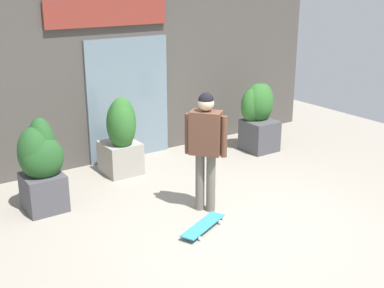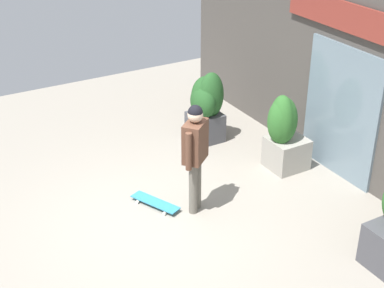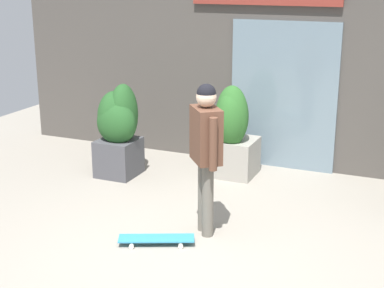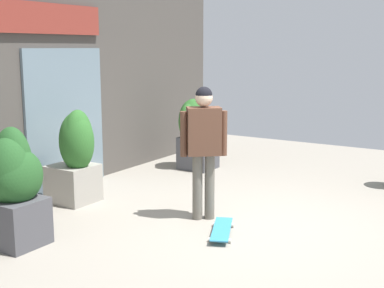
# 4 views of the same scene
# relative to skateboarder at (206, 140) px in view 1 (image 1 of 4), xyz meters

# --- Properties ---
(ground_plane) EXTENTS (12.00, 12.00, 0.00)m
(ground_plane) POSITION_rel_skateboarder_xyz_m (0.04, -0.55, -1.07)
(ground_plane) COLOR gray
(building_facade) EXTENTS (8.74, 0.31, 3.37)m
(building_facade) POSITION_rel_skateboarder_xyz_m (0.05, 2.77, 0.61)
(building_facade) COLOR #4C4742
(building_facade) RESTS_ON ground_plane
(skateboarder) EXTENTS (0.47, 0.50, 1.73)m
(skateboarder) POSITION_rel_skateboarder_xyz_m (0.00, 0.00, 0.00)
(skateboarder) COLOR #666056
(skateboarder) RESTS_ON ground_plane
(skateboard) EXTENTS (0.85, 0.53, 0.08)m
(skateboard) POSITION_rel_skateboarder_xyz_m (-0.38, -0.49, -1.00)
(skateboard) COLOR teal
(skateboard) RESTS_ON ground_plane
(planter_box_left) EXTENTS (0.59, 0.69, 1.36)m
(planter_box_left) POSITION_rel_skateboarder_xyz_m (-0.35, 1.92, -0.38)
(planter_box_left) COLOR gray
(planter_box_left) RESTS_ON ground_plane
(planter_box_right) EXTENTS (0.61, 0.61, 1.35)m
(planter_box_right) POSITION_rel_skateboarder_xyz_m (-1.91, 1.34, -0.35)
(planter_box_right) COLOR #47474C
(planter_box_right) RESTS_ON ground_plane
(planter_box_mid) EXTENTS (0.68, 0.69, 1.29)m
(planter_box_mid) POSITION_rel_skateboarder_xyz_m (2.43, 1.64, -0.34)
(planter_box_mid) COLOR #47474C
(planter_box_mid) RESTS_ON ground_plane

